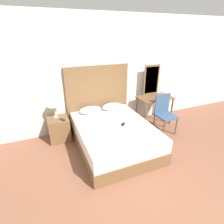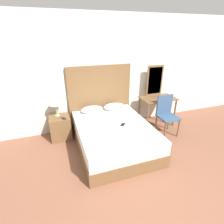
% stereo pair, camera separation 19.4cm
% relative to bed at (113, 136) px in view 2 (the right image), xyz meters
% --- Properties ---
extents(ground_plane, '(16.00, 16.00, 0.00)m').
position_rel_bed_xyz_m(ground_plane, '(0.08, -1.56, -0.26)').
color(ground_plane, brown).
extents(wall_back, '(10.00, 0.06, 2.70)m').
position_rel_bed_xyz_m(wall_back, '(0.08, 1.07, 1.09)').
color(wall_back, silver).
rests_on(wall_back, ground_plane).
extents(bed, '(1.49, 1.93, 0.53)m').
position_rel_bed_xyz_m(bed, '(0.00, 0.00, 0.00)').
color(bed, brown).
rests_on(bed, ground_plane).
extents(headboard, '(1.57, 0.05, 1.59)m').
position_rel_bed_xyz_m(headboard, '(0.00, 0.99, 0.53)').
color(headboard, brown).
rests_on(headboard, ground_plane).
extents(pillow_left, '(0.51, 0.32, 0.15)m').
position_rel_bed_xyz_m(pillow_left, '(-0.28, 0.75, 0.34)').
color(pillow_left, white).
rests_on(pillow_left, bed).
extents(pillow_right, '(0.51, 0.32, 0.15)m').
position_rel_bed_xyz_m(pillow_right, '(0.28, 0.75, 0.34)').
color(pillow_right, white).
rests_on(pillow_right, bed).
extents(phone_on_bed, '(0.15, 0.16, 0.01)m').
position_rel_bed_xyz_m(phone_on_bed, '(0.18, -0.06, 0.27)').
color(phone_on_bed, black).
rests_on(phone_on_bed, bed).
extents(nightstand, '(0.45, 0.44, 0.54)m').
position_rel_bed_xyz_m(nightstand, '(-1.04, 0.74, 0.01)').
color(nightstand, brown).
rests_on(nightstand, ground_plane).
extents(table_lamp, '(0.30, 0.30, 0.48)m').
position_rel_bed_xyz_m(table_lamp, '(-1.07, 0.82, 0.65)').
color(table_lamp, tan).
rests_on(table_lamp, nightstand).
extents(phone_on_nightstand, '(0.13, 0.17, 0.01)m').
position_rel_bed_xyz_m(phone_on_nightstand, '(-0.95, 0.63, 0.28)').
color(phone_on_nightstand, black).
rests_on(phone_on_nightstand, nightstand).
extents(vanity_desk, '(0.88, 0.53, 0.75)m').
position_rel_bed_xyz_m(vanity_desk, '(1.43, 0.61, 0.35)').
color(vanity_desk, brown).
rests_on(vanity_desk, ground_plane).
extents(vanity_mirror, '(0.45, 0.03, 0.78)m').
position_rel_bed_xyz_m(vanity_mirror, '(1.43, 0.85, 0.88)').
color(vanity_mirror, brown).
rests_on(vanity_mirror, vanity_desk).
extents(chair, '(0.43, 0.44, 0.94)m').
position_rel_bed_xyz_m(chair, '(1.40, 0.15, 0.27)').
color(chair, '#334C6B').
rests_on(chair, ground_plane).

